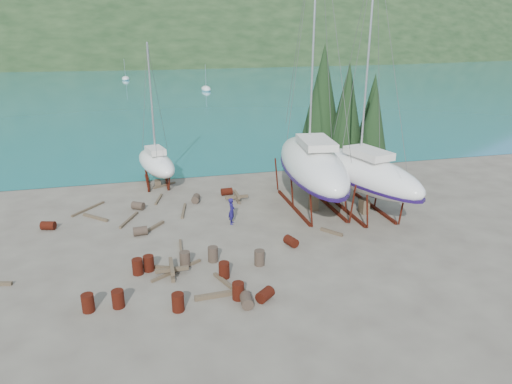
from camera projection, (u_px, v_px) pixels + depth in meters
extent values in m
plane|color=#564E44|center=(235.00, 249.00, 27.45)|extent=(600.00, 600.00, 0.00)
plane|color=teal|center=(142.00, 52.00, 315.69)|extent=(700.00, 700.00, 0.00)
ellipsoid|color=black|center=(142.00, 52.00, 320.27)|extent=(800.00, 360.00, 110.00)
cube|color=beige|center=(99.00, 58.00, 196.00)|extent=(6.00, 5.00, 4.00)
cube|color=#A54C2D|center=(99.00, 52.00, 195.08)|extent=(6.60, 5.60, 1.60)
cube|color=beige|center=(214.00, 57.00, 207.63)|extent=(6.00, 5.00, 4.00)
cube|color=#A54C2D|center=(214.00, 51.00, 206.71)|extent=(6.60, 5.60, 1.60)
cylinder|color=black|center=(343.00, 168.00, 41.08)|extent=(0.36, 0.36, 1.60)
cone|color=black|center=(347.00, 113.00, 39.43)|extent=(3.60, 3.60, 8.40)
cylinder|color=black|center=(369.00, 174.00, 39.63)|extent=(0.36, 0.36, 1.36)
cone|color=black|center=(373.00, 126.00, 38.23)|extent=(3.06, 3.06, 7.14)
cylinder|color=black|center=(319.00, 162.00, 42.52)|extent=(0.36, 0.36, 1.84)
cone|color=black|center=(322.00, 100.00, 40.62)|extent=(4.14, 4.14, 9.66)
cylinder|color=black|center=(368.00, 164.00, 42.71)|extent=(0.36, 0.36, 1.44)
cone|color=black|center=(372.00, 116.00, 41.23)|extent=(3.24, 3.24, 7.56)
ellipsoid|color=white|center=(206.00, 89.00, 102.86)|extent=(2.00, 5.00, 1.40)
cylinder|color=silver|center=(206.00, 76.00, 101.92)|extent=(0.08, 0.08, 5.00)
ellipsoid|color=white|center=(126.00, 79.00, 126.12)|extent=(2.00, 5.00, 1.40)
cylinder|color=silver|center=(125.00, 68.00, 125.18)|extent=(0.08, 0.08, 5.00)
ellipsoid|color=white|center=(312.00, 164.00, 33.12)|extent=(5.33, 13.46, 3.06)
cube|color=#1D0D43|center=(314.00, 181.00, 32.87)|extent=(0.52, 2.37, 1.00)
cube|color=silver|center=(316.00, 142.00, 31.93)|extent=(2.55, 4.15, 0.50)
cylinder|color=silver|center=(314.00, 26.00, 30.59)|extent=(0.14, 0.14, 15.73)
cube|color=#5D1B10|center=(293.00, 207.00, 33.85)|extent=(0.18, 7.21, 0.20)
cube|color=#5D1B10|center=(327.00, 204.00, 34.47)|extent=(0.18, 7.21, 0.20)
cube|color=brown|center=(314.00, 202.00, 33.39)|extent=(0.50, 0.80, 1.25)
ellipsoid|color=white|center=(363.00, 173.00, 32.55)|extent=(5.78, 11.73, 2.67)
cube|color=#1D0D43|center=(366.00, 187.00, 32.33)|extent=(0.71, 2.03, 1.00)
cube|color=silver|center=(368.00, 153.00, 31.51)|extent=(2.53, 3.71, 0.50)
cylinder|color=silver|center=(369.00, 53.00, 30.36)|extent=(0.14, 0.14, 13.54)
cube|color=#5D1B10|center=(346.00, 210.00, 33.20)|extent=(0.18, 6.20, 0.20)
cube|color=#5D1B10|center=(374.00, 207.00, 33.73)|extent=(0.18, 6.20, 0.20)
cube|color=brown|center=(364.00, 206.00, 32.81)|extent=(0.50, 0.80, 1.04)
ellipsoid|color=white|center=(156.00, 163.00, 38.68)|extent=(3.95, 7.61, 1.87)
cube|color=#1D0D43|center=(157.00, 170.00, 38.51)|extent=(0.55, 1.33, 1.00)
cube|color=silver|center=(155.00, 150.00, 37.96)|extent=(1.74, 2.42, 0.50)
cylinder|color=silver|center=(151.00, 98.00, 37.23)|extent=(0.14, 0.14, 8.73)
cube|color=#5D1B10|center=(148.00, 184.00, 39.08)|extent=(0.18, 4.00, 0.20)
cube|color=#5D1B10|center=(167.00, 182.00, 39.45)|extent=(0.18, 4.00, 0.20)
cube|color=brown|center=(158.00, 183.00, 38.89)|extent=(0.50, 0.80, 0.44)
imported|color=#191354|center=(232.00, 211.00, 30.84)|extent=(0.61, 0.76, 1.83)
cylinder|color=#5D1B10|center=(118.00, 299.00, 21.50)|extent=(0.58, 0.58, 0.88)
cylinder|color=#2D2823|center=(247.00, 300.00, 21.64)|extent=(0.65, 0.93, 0.58)
cylinder|color=#5D1B10|center=(48.00, 226.00, 30.07)|extent=(1.00, 0.80, 0.58)
cylinder|color=#5D1B10|center=(178.00, 302.00, 21.22)|extent=(0.58, 0.58, 0.88)
cylinder|color=#5D1B10|center=(227.00, 192.00, 36.51)|extent=(0.91, 0.63, 0.58)
cylinder|color=#2D2823|center=(185.00, 259.00, 25.28)|extent=(0.58, 0.58, 0.88)
cylinder|color=#5D1B10|center=(291.00, 241.00, 27.79)|extent=(0.82, 1.02, 0.58)
cylinder|color=#5D1B10|center=(238.00, 291.00, 22.16)|extent=(0.58, 0.58, 0.88)
cylinder|color=#5D1B10|center=(138.00, 267.00, 24.46)|extent=(0.58, 0.58, 0.88)
cylinder|color=#2D2823|center=(138.00, 206.00, 33.52)|extent=(1.05, 0.96, 0.58)
cylinder|color=#5D1B10|center=(149.00, 263.00, 24.82)|extent=(0.58, 0.58, 0.88)
cylinder|color=#2D2823|center=(196.00, 199.00, 34.98)|extent=(0.80, 1.00, 0.58)
cylinder|color=#5D1B10|center=(265.00, 295.00, 22.11)|extent=(1.05, 1.01, 0.58)
cylinder|color=#5D1B10|center=(88.00, 303.00, 21.18)|extent=(0.58, 0.58, 0.88)
cylinder|color=#5D1B10|center=(224.00, 270.00, 24.11)|extent=(0.58, 0.58, 0.88)
cylinder|color=#2D2823|center=(140.00, 231.00, 29.24)|extent=(0.92, 0.65, 0.58)
cylinder|color=#2D2823|center=(213.00, 254.00, 25.84)|extent=(0.58, 0.58, 0.88)
cylinder|color=#2D2823|center=(259.00, 258.00, 25.44)|extent=(0.58, 0.58, 0.88)
cube|color=brown|center=(165.00, 185.00, 38.74)|extent=(1.94, 1.31, 0.14)
cube|color=brown|center=(331.00, 232.00, 29.57)|extent=(1.11, 1.41, 0.19)
cube|color=brown|center=(95.00, 217.00, 31.91)|extent=(1.83, 1.76, 0.19)
cube|color=brown|center=(177.00, 270.00, 24.83)|extent=(2.85, 1.86, 0.15)
cube|color=brown|center=(223.00, 281.00, 23.74)|extent=(0.82, 1.74, 0.17)
cube|color=brown|center=(154.00, 227.00, 30.34)|extent=(1.41, 1.64, 0.19)
cube|color=brown|center=(159.00, 199.00, 35.46)|extent=(0.71, 2.17, 0.15)
cube|color=brown|center=(184.00, 211.00, 33.16)|extent=(0.64, 2.70, 0.16)
cube|color=brown|center=(181.00, 250.00, 27.15)|extent=(0.30, 2.77, 0.15)
cube|color=brown|center=(154.00, 267.00, 25.19)|extent=(1.99, 0.98, 0.17)
cube|color=brown|center=(88.00, 209.00, 33.52)|extent=(2.14, 2.58, 0.15)
cube|color=brown|center=(220.00, 294.00, 22.46)|extent=(2.56, 0.35, 0.23)
cube|color=brown|center=(129.00, 220.00, 31.53)|extent=(1.27, 2.60, 0.16)
cube|color=brown|center=(172.00, 273.00, 24.51)|extent=(0.20, 1.80, 0.20)
cube|color=brown|center=(172.00, 270.00, 24.45)|extent=(1.80, 0.20, 0.20)
cube|color=brown|center=(172.00, 266.00, 24.38)|extent=(0.20, 1.80, 0.20)
cube|color=brown|center=(237.00, 199.00, 35.38)|extent=(0.20, 1.80, 0.20)
cube|color=brown|center=(237.00, 197.00, 35.32)|extent=(1.80, 0.20, 0.20)
cube|color=brown|center=(237.00, 194.00, 35.25)|extent=(0.20, 1.80, 0.20)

